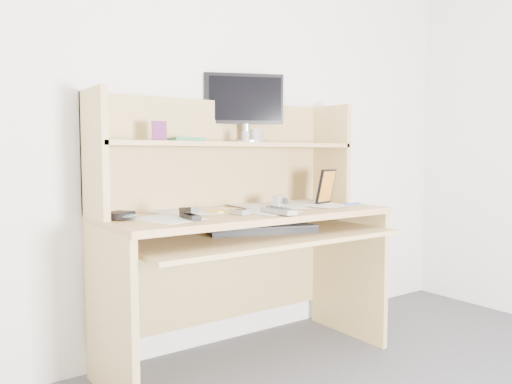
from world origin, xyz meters
TOP-DOWN VIEW (x-y plane):
  - back_wall at (0.00, 1.80)m, footprint 3.60×0.04m
  - desk at (0.00, 1.56)m, footprint 1.40×0.70m
  - paper_clutter at (0.00, 1.48)m, footprint 1.32×0.54m
  - keyboard at (0.04, 1.42)m, footprint 0.55×0.34m
  - tv_remote at (0.03, 1.28)m, footprint 0.06×0.21m
  - flip_phone at (-0.12, 1.37)m, footprint 0.06×0.10m
  - stapler at (-0.37, 1.37)m, footprint 0.05×0.15m
  - wallet at (-0.62, 1.52)m, footprint 0.13×0.13m
  - sticky_note_pad at (-0.14, 1.50)m, footprint 0.10×0.10m
  - digital_camera at (0.21, 1.50)m, footprint 0.10×0.07m
  - game_case at (0.51, 1.48)m, footprint 0.13×0.05m
  - blue_pen at (0.60, 1.37)m, footprint 0.13×0.02m
  - card_box at (-0.40, 1.61)m, footprint 0.07×0.04m
  - shelf_book at (-0.25, 1.64)m, footprint 0.17×0.22m
  - chip_stack_a at (0.06, 1.58)m, footprint 0.05×0.05m
  - chip_stack_b at (0.16, 1.65)m, footprint 0.06×0.06m
  - chip_stack_c at (0.21, 1.67)m, footprint 0.05×0.05m
  - chip_stack_d at (0.17, 1.65)m, footprint 0.05×0.05m
  - monitor at (0.14, 1.70)m, footprint 0.39×0.23m

SIDE VIEW (x-z plane):
  - keyboard at x=0.04m, z-range 0.65..0.68m
  - desk at x=0.00m, z-range 0.04..1.34m
  - paper_clutter at x=0.00m, z-range 0.75..0.76m
  - sticky_note_pad at x=-0.14m, z-range 0.75..0.76m
  - blue_pen at x=0.60m, z-range 0.76..0.76m
  - tv_remote at x=0.03m, z-range 0.76..0.78m
  - flip_phone at x=-0.12m, z-range 0.76..0.78m
  - wallet at x=-0.62m, z-range 0.76..0.78m
  - stapler at x=-0.37m, z-range 0.76..0.80m
  - digital_camera at x=0.21m, z-range 0.76..0.81m
  - game_case at x=0.51m, z-range 0.76..0.94m
  - shelf_book at x=-0.25m, z-range 1.08..1.10m
  - chip_stack_c at x=0.21m, z-range 1.08..1.14m
  - chip_stack_a at x=0.06m, z-range 1.08..1.14m
  - chip_stack_b at x=0.16m, z-range 1.08..1.15m
  - chip_stack_d at x=0.17m, z-range 1.08..1.15m
  - card_box at x=-0.40m, z-range 1.08..1.17m
  - back_wall at x=0.00m, z-range 0.00..2.50m
  - monitor at x=0.14m, z-range 1.09..1.46m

